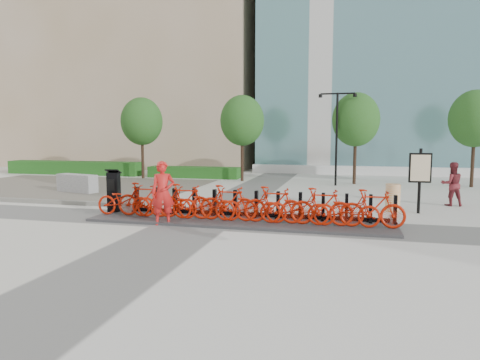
% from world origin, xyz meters
% --- Properties ---
extents(ground, '(120.00, 120.00, 0.00)m').
position_xyz_m(ground, '(0.00, 0.00, 0.00)').
color(ground, silver).
extents(tan_building, '(26.00, 16.00, 30.00)m').
position_xyz_m(tan_building, '(-16.00, 26.00, 15.00)').
color(tan_building, '#9F8760').
rests_on(tan_building, ground).
extents(glass_building, '(32.00, 16.00, 24.00)m').
position_xyz_m(glass_building, '(14.00, 26.00, 12.00)').
color(glass_building, slate).
rests_on(glass_building, ground).
extents(gravel_patch, '(14.00, 14.00, 0.00)m').
position_xyz_m(gravel_patch, '(-10.00, 7.00, 0.01)').
color(gravel_patch, '#565249').
rests_on(gravel_patch, ground).
extents(hedge_a, '(10.00, 1.40, 0.90)m').
position_xyz_m(hedge_a, '(-14.00, 13.50, 0.45)').
color(hedge_a, '#1A5418').
rests_on(hedge_a, ground).
extents(hedge_b, '(6.00, 1.20, 0.70)m').
position_xyz_m(hedge_b, '(-5.00, 13.20, 0.35)').
color(hedge_b, '#1A5418').
rests_on(hedge_b, ground).
extents(tree_0, '(2.60, 2.60, 5.10)m').
position_xyz_m(tree_0, '(-8.00, 12.00, 3.59)').
color(tree_0, '#35221C').
rests_on(tree_0, ground).
extents(tree_1, '(2.60, 2.60, 5.10)m').
position_xyz_m(tree_1, '(-1.50, 12.00, 3.59)').
color(tree_1, '#35221C').
rests_on(tree_1, ground).
extents(tree_2, '(2.60, 2.60, 5.10)m').
position_xyz_m(tree_2, '(5.00, 12.00, 3.59)').
color(tree_2, '#35221C').
rests_on(tree_2, ground).
extents(tree_3, '(2.60, 2.60, 5.10)m').
position_xyz_m(tree_3, '(11.00, 12.00, 3.59)').
color(tree_3, '#35221C').
rests_on(tree_3, ground).
extents(streetlamp, '(2.00, 0.20, 5.00)m').
position_xyz_m(streetlamp, '(4.00, 11.00, 3.13)').
color(streetlamp, black).
rests_on(streetlamp, ground).
extents(dock_pad, '(9.60, 2.40, 0.08)m').
position_xyz_m(dock_pad, '(1.30, 0.30, 0.04)').
color(dock_pad, '#373739').
rests_on(dock_pad, ground).
extents(dock_rail_posts, '(8.74, 0.50, 0.85)m').
position_xyz_m(dock_rail_posts, '(1.72, 0.77, 0.51)').
color(dock_rail_posts, black).
rests_on(dock_rail_posts, dock_pad).
extents(bike_0, '(1.92, 0.67, 1.01)m').
position_xyz_m(bike_0, '(-2.60, -0.05, 0.58)').
color(bike_0, '#B21804').
rests_on(bike_0, dock_pad).
extents(bike_1, '(1.86, 0.52, 1.12)m').
position_xyz_m(bike_1, '(-1.88, -0.05, 0.64)').
color(bike_1, '#B21804').
rests_on(bike_1, dock_pad).
extents(bike_2, '(1.92, 0.67, 1.01)m').
position_xyz_m(bike_2, '(-1.16, -0.05, 0.58)').
color(bike_2, '#B21804').
rests_on(bike_2, dock_pad).
extents(bike_3, '(1.86, 0.52, 1.12)m').
position_xyz_m(bike_3, '(-0.44, -0.05, 0.64)').
color(bike_3, '#B21804').
rests_on(bike_3, dock_pad).
extents(bike_4, '(1.92, 0.67, 1.01)m').
position_xyz_m(bike_4, '(0.28, -0.05, 0.58)').
color(bike_4, '#B21804').
rests_on(bike_4, dock_pad).
extents(bike_5, '(1.86, 0.52, 1.12)m').
position_xyz_m(bike_5, '(1.00, -0.05, 0.64)').
color(bike_5, '#B21804').
rests_on(bike_5, dock_pad).
extents(bike_6, '(1.92, 0.67, 1.01)m').
position_xyz_m(bike_6, '(1.72, -0.05, 0.58)').
color(bike_6, '#B21804').
rests_on(bike_6, dock_pad).
extents(bike_7, '(1.86, 0.52, 1.12)m').
position_xyz_m(bike_7, '(2.44, -0.05, 0.64)').
color(bike_7, '#B21804').
rests_on(bike_7, dock_pad).
extents(bike_8, '(1.92, 0.67, 1.01)m').
position_xyz_m(bike_8, '(3.16, -0.05, 0.58)').
color(bike_8, '#B21804').
rests_on(bike_8, dock_pad).
extents(bike_9, '(1.86, 0.52, 1.12)m').
position_xyz_m(bike_9, '(3.88, -0.05, 0.64)').
color(bike_9, '#B21804').
rests_on(bike_9, dock_pad).
extents(bike_10, '(1.92, 0.67, 1.01)m').
position_xyz_m(bike_10, '(4.60, -0.05, 0.58)').
color(bike_10, '#B21804').
rests_on(bike_10, dock_pad).
extents(bike_11, '(1.86, 0.52, 1.12)m').
position_xyz_m(bike_11, '(5.32, -0.05, 0.64)').
color(bike_11, '#B21804').
rests_on(bike_11, dock_pad).
extents(kiosk, '(0.51, 0.45, 1.50)m').
position_xyz_m(kiosk, '(-3.31, 0.53, 0.80)').
color(kiosk, black).
rests_on(kiosk, dock_pad).
extents(worker_red, '(0.84, 0.71, 1.97)m').
position_xyz_m(worker_red, '(-0.88, -0.74, 0.98)').
color(worker_red, red).
rests_on(worker_red, ground).
extents(pedestrian, '(0.91, 0.75, 1.70)m').
position_xyz_m(pedestrian, '(8.56, 5.25, 0.85)').
color(pedestrian, maroon).
rests_on(pedestrian, ground).
extents(construction_barrel, '(0.66, 0.66, 1.00)m').
position_xyz_m(construction_barrel, '(6.21, 3.37, 0.50)').
color(construction_barrel, orange).
rests_on(construction_barrel, ground).
extents(jersey_barrier, '(2.30, 1.15, 0.86)m').
position_xyz_m(jersey_barrier, '(-8.06, 5.22, 0.43)').
color(jersey_barrier, '#B1B1AF').
rests_on(jersey_barrier, ground).
extents(map_sign, '(0.75, 0.18, 2.29)m').
position_xyz_m(map_sign, '(7.06, 3.19, 1.51)').
color(map_sign, black).
rests_on(map_sign, ground).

